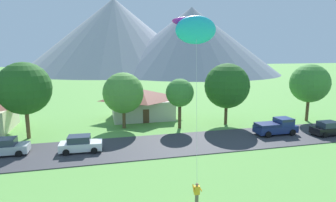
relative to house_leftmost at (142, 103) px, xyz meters
The scene contains 14 objects.
road_strip 13.66m from the house_leftmost, 98.13° to the right, with size 160.00×7.61×0.08m, color #38383D.
mountain_far_east_ridge 105.54m from the house_leftmost, 88.77° to the left, with size 89.74×89.74×36.01m, color #8E939E.
mountain_west_ridge 93.52m from the house_leftmost, 66.79° to the left, with size 80.86×80.86×30.33m, color slate.
house_leftmost is the anchor object (origin of this frame).
tree_near_left 13.12m from the house_leftmost, 31.37° to the right, with size 6.25×6.25×8.62m.
tree_center 6.64m from the house_leftmost, 122.54° to the right, with size 5.41×5.41×7.51m.
tree_right_of_center 8.39m from the house_leftmost, 60.45° to the right, with size 3.74×3.74×6.69m.
tree_near_right 16.75m from the house_leftmost, 154.69° to the right, with size 6.09×6.09×9.06m.
tree_far_right 24.93m from the house_leftmost, 18.18° to the right, with size 5.59×5.59×8.43m.
parked_car_white_west_end 15.86m from the house_leftmost, 122.42° to the right, with size 4.28×2.24×1.68m.
parked_car_black_mid_west 25.47m from the house_leftmost, 35.08° to the right, with size 4.22×2.11×1.68m.
parked_car_silver_mid_east 20.09m from the house_leftmost, 141.37° to the right, with size 4.22×2.11×1.68m.
pickup_truck_navy_east_side 19.60m from the house_leftmost, 40.87° to the right, with size 5.22×2.37×1.99m.
kite_flyer_with_kite 23.14m from the house_leftmost, 87.11° to the right, with size 3.90×6.14×13.03m.
Camera 1 is at (-4.43, -2.58, 10.25)m, focal length 29.79 mm.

